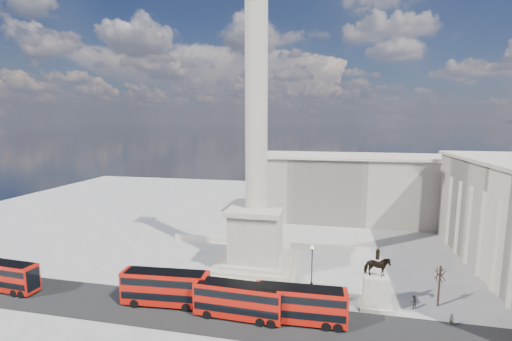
{
  "coord_description": "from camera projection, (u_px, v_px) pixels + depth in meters",
  "views": [
    {
      "loc": [
        11.4,
        -49.35,
        24.85
      ],
      "look_at": [
        0.2,
        3.83,
        17.14
      ],
      "focal_mm": 24.0,
      "sensor_mm": 36.0,
      "label": 1
    }
  ],
  "objects": [
    {
      "name": "red_bus_c",
      "position": [
        301.0,
        304.0,
        42.37
      ],
      "size": [
        11.53,
        3.01,
        4.64
      ],
      "rotation": [
        0.0,
        0.0,
        0.03
      ],
      "color": "red",
      "rests_on": "ground"
    },
    {
      "name": "pedestrian_crossing",
      "position": [
        342.0,
        295.0,
        47.62
      ],
      "size": [
        0.78,
        1.18,
        1.86
      ],
      "primitive_type": "imported",
      "rotation": [
        0.0,
        0.0,
        1.9
      ],
      "color": "#272A24",
      "rests_on": "ground"
    },
    {
      "name": "red_bus_b",
      "position": [
        239.0,
        300.0,
        43.45
      ],
      "size": [
        11.46,
        3.08,
        4.61
      ],
      "rotation": [
        0.0,
        0.0,
        -0.04
      ],
      "color": "red",
      "rests_on": "ground"
    },
    {
      "name": "equestrian_statue",
      "position": [
        376.0,
        287.0,
        45.73
      ],
      "size": [
        4.06,
        3.04,
        8.43
      ],
      "color": "beige",
      "rests_on": "ground"
    },
    {
      "name": "building_northeast",
      "position": [
        361.0,
        187.0,
        87.13
      ],
      "size": [
        51.0,
        17.0,
        16.6
      ],
      "color": "beige",
      "rests_on": "ground"
    },
    {
      "name": "asphalt_road",
      "position": [
        271.0,
        322.0,
        42.92
      ],
      "size": [
        120.0,
        9.0,
        0.01
      ],
      "primitive_type": "cube",
      "color": "#252525",
      "rests_on": "ground"
    },
    {
      "name": "bare_tree_mid",
      "position": [
        440.0,
        273.0,
        45.95
      ],
      "size": [
        1.59,
        1.59,
        6.01
      ],
      "rotation": [
        0.0,
        0.0,
        -0.4
      ],
      "color": "#332319",
      "rests_on": "ground"
    },
    {
      "name": "pedestrian_walking",
      "position": [
        452.0,
        320.0,
        41.74
      ],
      "size": [
        0.63,
        0.43,
        1.66
      ],
      "primitive_type": "imported",
      "rotation": [
        0.0,
        0.0,
        0.06
      ],
      "color": "#272A24",
      "rests_on": "ground"
    },
    {
      "name": "nelsons_column",
      "position": [
        256.0,
        195.0,
        56.66
      ],
      "size": [
        14.0,
        14.0,
        49.85
      ],
      "color": "#B4AB96",
      "rests_on": "ground"
    },
    {
      "name": "pedestrian_standing",
      "position": [
        413.0,
        302.0,
        45.87
      ],
      "size": [
        1.07,
        0.95,
        1.84
      ],
      "primitive_type": "imported",
      "rotation": [
        0.0,
        0.0,
        3.48
      ],
      "color": "#272A24",
      "rests_on": "ground"
    },
    {
      "name": "victorian_lamp",
      "position": [
        312.0,
        263.0,
        51.75
      ],
      "size": [
        0.55,
        0.55,
        6.37
      ],
      "rotation": [
        0.0,
        0.0,
        0.24
      ],
      "color": "black",
      "rests_on": "ground"
    },
    {
      "name": "red_bus_e",
      "position": [
        4.0,
        276.0,
        50.56
      ],
      "size": [
        11.04,
        3.14,
        4.43
      ],
      "rotation": [
        0.0,
        0.0,
        -0.06
      ],
      "color": "red",
      "rests_on": "ground"
    },
    {
      "name": "balustrade_wall",
      "position": [
        267.0,
        243.0,
        69.05
      ],
      "size": [
        40.0,
        0.6,
        1.1
      ],
      "primitive_type": "cube",
      "color": "beige",
      "rests_on": "ground"
    },
    {
      "name": "red_bus_a",
      "position": [
        166.0,
        288.0,
        46.5
      ],
      "size": [
        12.06,
        3.56,
        4.83
      ],
      "rotation": [
        0.0,
        0.0,
        0.07
      ],
      "color": "red",
      "rests_on": "ground"
    },
    {
      "name": "ground",
      "position": [
        250.0,
        282.0,
        53.63
      ],
      "size": [
        180.0,
        180.0,
        0.0
      ],
      "primitive_type": "plane",
      "color": "#A4A29C",
      "rests_on": "ground"
    }
  ]
}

